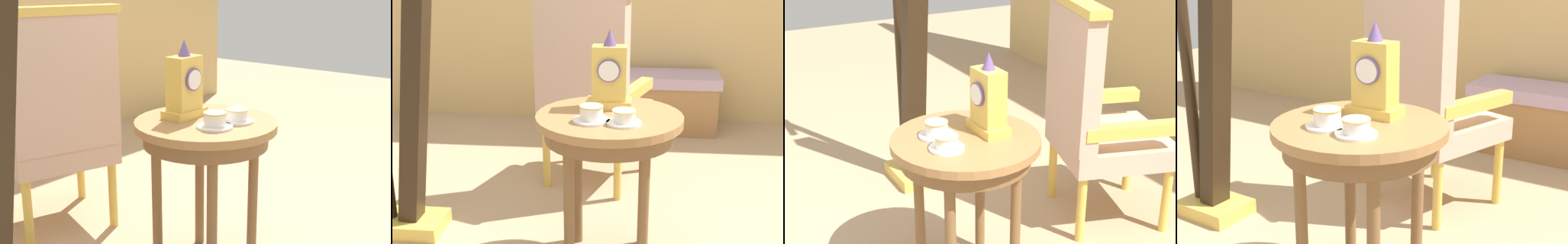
% 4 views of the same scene
% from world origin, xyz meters
% --- Properties ---
extents(side_table, '(0.61, 0.61, 0.68)m').
position_xyz_m(side_table, '(0.04, 0.07, 0.59)').
color(side_table, '#9E7042').
rests_on(side_table, ground).
extents(teacup_left, '(0.15, 0.15, 0.07)m').
position_xyz_m(teacup_left, '(-0.03, -0.02, 0.71)').
color(teacup_left, white).
rests_on(teacup_left, side_table).
extents(teacup_right, '(0.14, 0.14, 0.06)m').
position_xyz_m(teacup_right, '(0.10, -0.04, 0.71)').
color(teacup_right, white).
rests_on(teacup_right, side_table).
extents(mantel_clock, '(0.19, 0.11, 0.34)m').
position_xyz_m(mantel_clock, '(0.03, 0.18, 0.81)').
color(mantel_clock, gold).
rests_on(mantel_clock, side_table).
extents(armchair, '(0.68, 0.67, 1.14)m').
position_xyz_m(armchair, '(-0.12, 0.87, 0.59)').
color(armchair, '#CCA893').
rests_on(armchair, ground).
extents(harp, '(0.40, 0.24, 1.84)m').
position_xyz_m(harp, '(-0.91, 0.24, 0.74)').
color(harp, gold).
rests_on(harp, ground).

